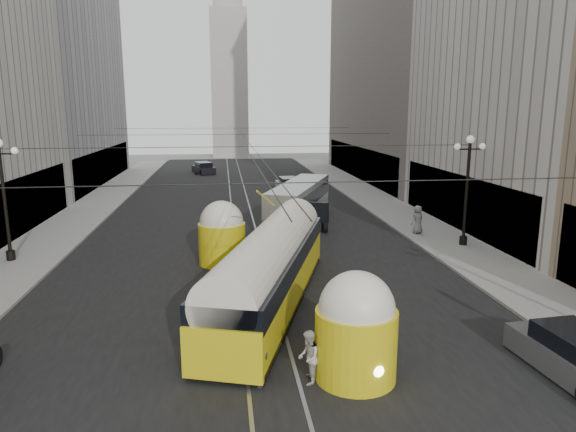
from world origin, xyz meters
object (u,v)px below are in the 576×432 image
object	(u,v)px
city_bus	(299,200)
pedestrian_crossing_b	(309,357)
pedestrian_crossing_a	(261,361)
streetcar	(271,267)
pedestrian_sidewalk_right	(418,219)

from	to	relation	value
city_bus	pedestrian_crossing_b	size ratio (longest dim) A/B	7.02
pedestrian_crossing_a	pedestrian_crossing_b	distance (m)	1.40
streetcar	city_bus	bearing A→B (deg)	77.44
streetcar	pedestrian_sidewalk_right	distance (m)	15.03
city_bus	pedestrian_sidewalk_right	distance (m)	8.66
pedestrian_crossing_a	city_bus	bearing A→B (deg)	16.58
city_bus	pedestrian_sidewalk_right	bearing A→B (deg)	-37.22
city_bus	pedestrian_crossing_a	size ratio (longest dim) A/B	7.13
pedestrian_crossing_b	pedestrian_sidewalk_right	xyz separation A→B (m)	(9.92, 17.06, 0.24)
city_bus	pedestrian_crossing_b	world-z (taller)	city_bus
pedestrian_crossing_a	pedestrian_sidewalk_right	xyz separation A→B (m)	(11.32, 17.06, 0.26)
pedestrian_crossing_b	pedestrian_sidewalk_right	bearing A→B (deg)	160.98
streetcar	pedestrian_crossing_b	xyz separation A→B (m)	(0.54, -6.28, -0.85)
streetcar	city_bus	world-z (taller)	streetcar
pedestrian_crossing_b	city_bus	bearing A→B (deg)	-176.59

